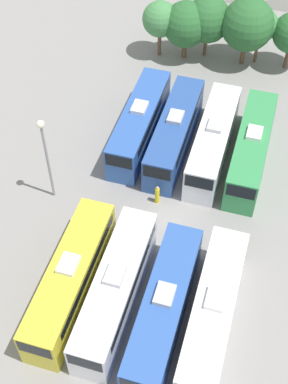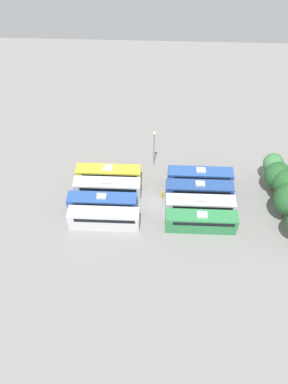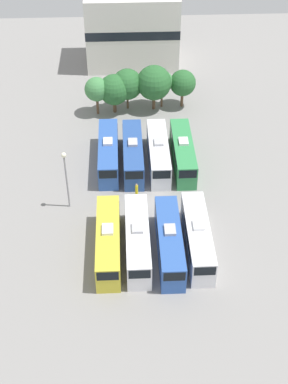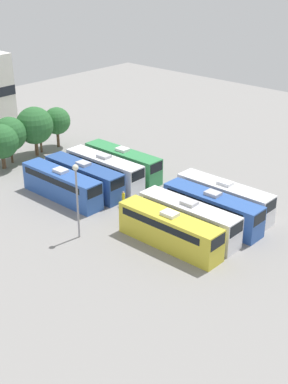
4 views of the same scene
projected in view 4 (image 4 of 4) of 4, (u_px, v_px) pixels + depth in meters
ground_plane at (143, 206)px, 61.17m from camera, size 116.44×116.44×0.00m
bus_0 at (169, 229)px, 52.26m from camera, size 2.55×11.46×3.75m
bus_1 at (188, 218)px, 54.45m from camera, size 2.55×11.46×3.75m
bus_2 at (212, 208)px, 56.48m from camera, size 2.55×11.46×3.75m
bus_3 at (224, 197)px, 58.93m from camera, size 2.55×11.46×3.75m
bus_4 at (61, 184)px, 62.14m from camera, size 2.55×11.46×3.75m
bus_5 at (84, 177)px, 64.11m from camera, size 2.55×11.46×3.75m
bus_6 at (104, 169)px, 66.33m from camera, size 2.55×11.46×3.75m
bus_7 at (123, 162)px, 68.47m from camera, size 2.55×11.46×3.75m
worker_person at (123, 199)px, 60.82m from camera, size 0.36×0.36×1.80m
light_pole at (77, 189)px, 52.38m from camera, size 0.60×0.60×7.97m
tree_1 at (1, 142)px, 69.85m from camera, size 4.56×4.56×6.07m
tree_2 at (9, 134)px, 71.63m from camera, size 4.61×4.61×6.40m
tree_3 at (35, 126)px, 73.98m from camera, size 5.19×5.19×7.02m
tree_4 at (39, 124)px, 75.23m from camera, size 3.32×3.32×5.92m
tree_5 at (57, 121)px, 77.43m from camera, size 3.95×3.95×5.95m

